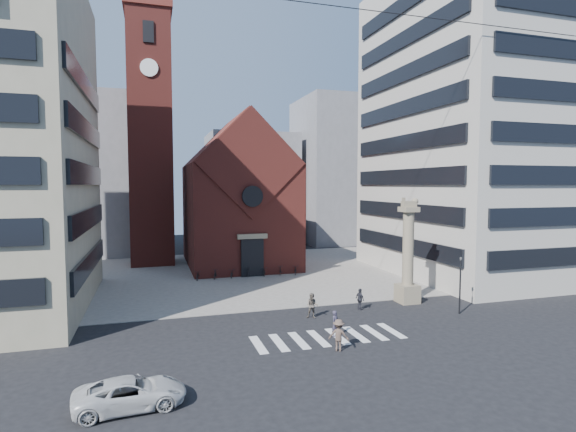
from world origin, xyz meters
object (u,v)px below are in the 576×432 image
Objects in this scene: lion_column at (408,261)px; pedestrian_0 at (335,323)px; white_car at (131,393)px; traffic_light at (460,284)px; pedestrian_1 at (312,306)px; pedestrian_2 at (360,299)px; scooter_0 at (199,275)px.

lion_column is 11.04m from pedestrian_0.
white_car is at bearing 168.78° from pedestrian_0.
pedestrian_0 is at bearing -169.97° from traffic_light.
pedestrian_1 is at bearing -54.48° from white_car.
pedestrian_1 reaches higher than white_car.
pedestrian_1 is 1.10× the size of pedestrian_2.
scooter_0 is at bearing 138.49° from pedestrian_1.
pedestrian_1 reaches higher than pedestrian_0.
traffic_light is 0.91× the size of white_car.
pedestrian_2 is at bearing -169.87° from lion_column.
lion_column is at bearing -90.98° from pedestrian_2.
lion_column reaches higher than traffic_light.
traffic_light is (1.99, -4.00, -1.17)m from lion_column.
pedestrian_2 is (4.22, 5.09, 0.00)m from pedestrian_0.
white_car reaches higher than scooter_0.
pedestrian_2 reaches higher than pedestrian_0.
scooter_0 is (-17.59, 17.84, -1.75)m from traffic_light.
white_car is at bearing -114.49° from pedestrian_1.
traffic_light reaches higher than scooter_0.
pedestrian_2 reaches higher than scooter_0.
traffic_light is at bearing -63.54° from lion_column.
lion_column reaches higher than pedestrian_0.
lion_column is at bearing -3.86° from pedestrian_0.
lion_column is at bearing 116.46° from traffic_light.
scooter_0 is (-6.60, 15.65, -0.38)m from pedestrian_1.
white_car is 15.76m from pedestrian_1.
pedestrian_0 is (12.15, 5.98, 0.18)m from white_car.
traffic_light is at bearing -75.44° from white_car.
pedestrian_1 is at bearing -168.62° from lion_column.
white_car is 2.84× the size of pedestrian_0.
pedestrian_0 is at bearing 129.21° from pedestrian_2.
pedestrian_1 is at bearing 53.42° from pedestrian_0.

